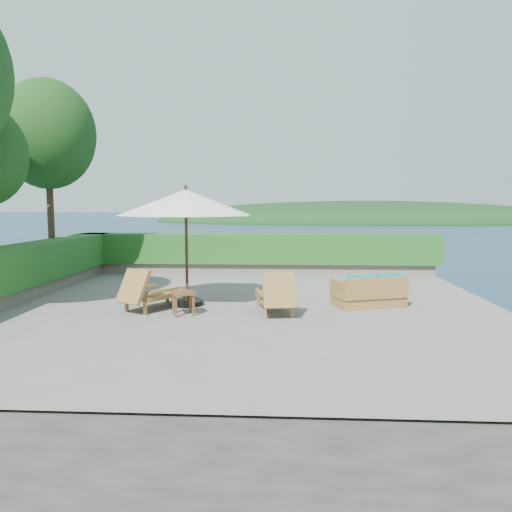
# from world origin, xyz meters

# --- Properties ---
(ground) EXTENTS (12.00, 12.00, 0.00)m
(ground) POSITION_xyz_m (0.00, 0.00, 0.00)
(ground) COLOR slate
(ground) RESTS_ON ground
(foundation) EXTENTS (12.00, 12.00, 3.00)m
(foundation) POSITION_xyz_m (0.00, 0.00, -1.55)
(foundation) COLOR #5E564A
(foundation) RESTS_ON ocean
(ocean) EXTENTS (600.00, 600.00, 0.00)m
(ocean) POSITION_xyz_m (0.00, 0.00, -3.00)
(ocean) COLOR #193A4F
(ocean) RESTS_ON ground
(offshore_island) EXTENTS (126.00, 57.60, 12.60)m
(offshore_island) POSITION_xyz_m (25.00, 140.00, -3.00)
(offshore_island) COLOR #133216
(offshore_island) RESTS_ON ocean
(planter_wall_far) EXTENTS (12.00, 0.60, 0.36)m
(planter_wall_far) POSITION_xyz_m (0.00, 5.60, 0.18)
(planter_wall_far) COLOR slate
(planter_wall_far) RESTS_ON ground
(planter_wall_left) EXTENTS (0.60, 12.00, 0.36)m
(planter_wall_left) POSITION_xyz_m (-5.60, 0.00, 0.18)
(planter_wall_left) COLOR slate
(planter_wall_left) RESTS_ON ground
(hedge_far) EXTENTS (12.40, 0.90, 1.00)m
(hedge_far) POSITION_xyz_m (0.00, 5.60, 0.85)
(hedge_far) COLOR #194A15
(hedge_far) RESTS_ON planter_wall_far
(hedge_left) EXTENTS (0.90, 12.40, 1.00)m
(hedge_left) POSITION_xyz_m (-5.60, 0.00, 0.85)
(hedge_left) COLOR #194A15
(hedge_left) RESTS_ON planter_wall_left
(tree_far) EXTENTS (2.80, 2.80, 6.03)m
(tree_far) POSITION_xyz_m (-6.00, 3.20, 4.40)
(tree_far) COLOR #47351B
(tree_far) RESTS_ON ground
(patio_umbrella) EXTENTS (4.09, 4.09, 2.82)m
(patio_umbrella) POSITION_xyz_m (-1.28, 0.07, 2.38)
(patio_umbrella) COLOR black
(patio_umbrella) RESTS_ON ground
(lounge_left) EXTENTS (1.47, 1.79, 0.97)m
(lounge_left) POSITION_xyz_m (-1.98, -0.50, 0.41)
(lounge_left) COLOR olive
(lounge_left) RESTS_ON ground
(lounge_right) EXTENTS (0.95, 1.75, 0.96)m
(lounge_right) POSITION_xyz_m (0.81, -0.69, 0.40)
(lounge_right) COLOR olive
(lounge_right) RESTS_ON ground
(side_table) EXTENTS (0.61, 0.61, 0.51)m
(side_table) POSITION_xyz_m (-1.17, -0.96, 0.42)
(side_table) COLOR brown
(side_table) RESTS_ON ground
(wicker_loveseat) EXTENTS (1.78, 1.28, 0.79)m
(wicker_loveseat) POSITION_xyz_m (2.98, 0.15, 0.31)
(wicker_loveseat) COLOR olive
(wicker_loveseat) RESTS_ON ground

